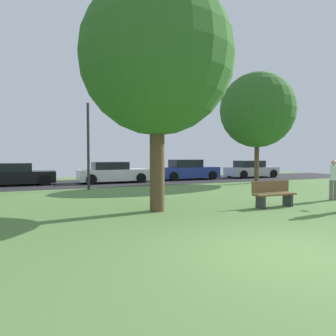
{
  "coord_description": "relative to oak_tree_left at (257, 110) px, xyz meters",
  "views": [
    {
      "loc": [
        -4.11,
        -4.23,
        1.78
      ],
      "look_at": [
        0.0,
        5.2,
        1.36
      ],
      "focal_mm": 33.07,
      "sensor_mm": 36.0,
      "label": 1
    }
  ],
  "objects": [
    {
      "name": "park_bench",
      "position": [
        -5.68,
        -7.75,
        -4.23
      ],
      "size": [
        1.6,
        0.45,
        0.9
      ],
      "rotation": [
        0.0,
        0.0,
        3.14
      ],
      "color": "brown",
      "rests_on": "ground_plane"
    },
    {
      "name": "parked_car_white",
      "position": [
        -8.5,
        3.96,
        -4.06
      ],
      "size": [
        4.54,
        2.04,
        1.36
      ],
      "color": "white",
      "rests_on": "ground_plane"
    },
    {
      "name": "parked_car_black",
      "position": [
        -14.21,
        4.47,
        -4.08
      ],
      "size": [
        4.26,
        2.03,
        1.33
      ],
      "color": "black",
      "rests_on": "ground_plane"
    },
    {
      "name": "oak_tree_left",
      "position": [
        0.0,
        0.0,
        0.0
      ],
      "size": [
        4.79,
        4.79,
        7.1
      ],
      "color": "brown",
      "rests_on": "ground_plane"
    },
    {
      "name": "parked_car_silver",
      "position": [
        2.92,
        4.24,
        -4.06
      ],
      "size": [
        4.19,
        2.06,
        1.37
      ],
      "color": "#B7B7BC",
      "rests_on": "ground_plane"
    },
    {
      "name": "ground_plane",
      "position": [
        -9.16,
        -11.82,
        -4.69
      ],
      "size": [
        44.0,
        44.0,
        0.0
      ],
      "primitive_type": "plane",
      "color": "#5B8442"
    },
    {
      "name": "street_lamp_post",
      "position": [
        -10.64,
        0.38,
        -2.44
      ],
      "size": [
        0.14,
        0.14,
        4.5
      ],
      "primitive_type": "cylinder",
      "color": "#2D2D33",
      "rests_on": "ground_plane"
    },
    {
      "name": "oak_tree_right",
      "position": [
        -9.65,
        -6.88,
        0.13
      ],
      "size": [
        4.85,
        4.85,
        7.27
      ],
      "color": "brown",
      "rests_on": "ground_plane"
    },
    {
      "name": "person_thrower",
      "position": [
        -2.29,
        -7.41,
        -3.82
      ],
      "size": [
        0.38,
        0.38,
        1.6
      ],
      "rotation": [
        0.0,
        0.0,
        -2.35
      ],
      "color": "slate",
      "rests_on": "ground_plane"
    },
    {
      "name": "parked_car_blue",
      "position": [
        -2.79,
        4.33,
        -4.02
      ],
      "size": [
        4.5,
        1.95,
        1.48
      ],
      "color": "#233893",
      "rests_on": "ground_plane"
    },
    {
      "name": "road_strip",
      "position": [
        -9.16,
        4.18,
        -4.69
      ],
      "size": [
        44.0,
        6.4,
        0.01
      ],
      "primitive_type": "cube",
      "color": "#28282B",
      "rests_on": "ground_plane"
    }
  ]
}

